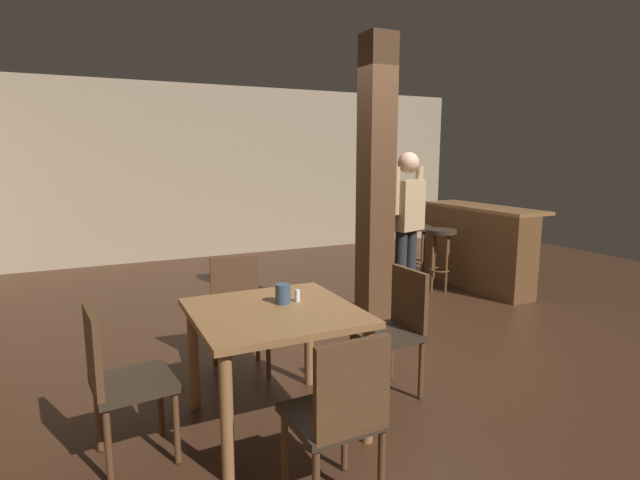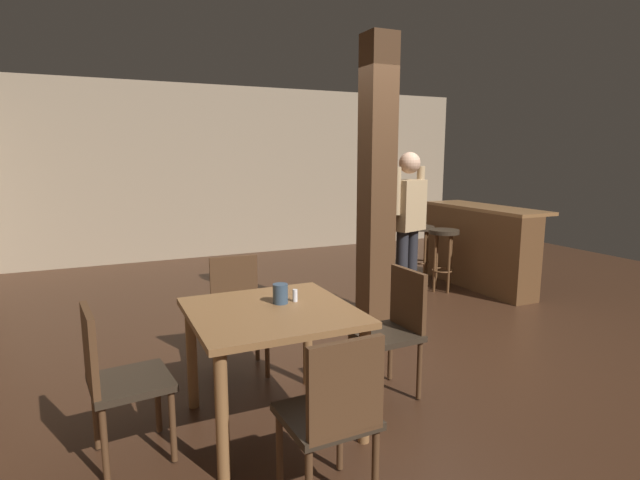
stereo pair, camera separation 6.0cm
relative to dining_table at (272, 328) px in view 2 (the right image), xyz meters
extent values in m
plane|color=#382114|center=(1.58, 0.99, -0.64)|extent=(10.80, 10.80, 0.00)
cube|color=gray|center=(1.58, 5.49, 0.76)|extent=(8.00, 0.10, 2.80)
cube|color=#4C301C|center=(1.55, 1.35, 0.76)|extent=(0.28, 0.28, 2.80)
cube|color=brown|center=(0.00, 0.00, 0.10)|extent=(0.99, 0.99, 0.04)
cylinder|color=brown|center=(0.42, 0.42, -0.28)|extent=(0.07, 0.07, 0.72)
cylinder|color=brown|center=(-0.42, 0.42, -0.28)|extent=(0.07, 0.07, 0.72)
cylinder|color=brown|center=(0.42, -0.42, -0.28)|extent=(0.07, 0.07, 0.72)
cylinder|color=brown|center=(-0.42, -0.42, -0.28)|extent=(0.07, 0.07, 0.72)
cube|color=#2D2319|center=(0.85, 0.04, -0.19)|extent=(0.44, 0.44, 0.04)
cube|color=#4C301C|center=(1.04, 0.04, 0.04)|extent=(0.05, 0.38, 0.45)
cylinder|color=#4C301C|center=(0.68, -0.15, -0.41)|extent=(0.04, 0.04, 0.43)
cylinder|color=#4C301C|center=(0.66, 0.20, -0.41)|extent=(0.04, 0.04, 0.43)
cylinder|color=#4C301C|center=(1.03, -0.13, -0.41)|extent=(0.04, 0.04, 0.43)
cylinder|color=#4C301C|center=(1.01, 0.22, -0.41)|extent=(0.04, 0.04, 0.43)
cube|color=#2D2319|center=(-0.83, -0.01, -0.19)|extent=(0.46, 0.46, 0.04)
cube|color=#4C301C|center=(-1.02, -0.03, 0.04)|extent=(0.08, 0.38, 0.45)
cylinder|color=#4C301C|center=(-0.68, 0.18, -0.41)|extent=(0.04, 0.04, 0.43)
cylinder|color=#4C301C|center=(-0.64, -0.16, -0.41)|extent=(0.04, 0.04, 0.43)
cylinder|color=#4C301C|center=(-1.03, 0.15, -0.41)|extent=(0.04, 0.04, 0.43)
cylinder|color=#4C301C|center=(-0.99, -0.20, -0.41)|extent=(0.04, 0.04, 0.43)
cube|color=#2D2319|center=(0.01, 0.81, -0.19)|extent=(0.46, 0.46, 0.04)
cube|color=#4C301C|center=(0.03, 1.00, 0.04)|extent=(0.38, 0.07, 0.45)
cylinder|color=#4C301C|center=(0.17, 0.62, -0.41)|extent=(0.04, 0.04, 0.43)
cylinder|color=#4C301C|center=(-0.18, 0.65, -0.41)|extent=(0.04, 0.04, 0.43)
cylinder|color=#4C301C|center=(0.20, 0.97, -0.41)|extent=(0.04, 0.04, 0.43)
cylinder|color=#4C301C|center=(-0.15, 1.00, -0.41)|extent=(0.04, 0.04, 0.43)
cube|color=#2D2319|center=(0.00, -0.79, -0.19)|extent=(0.43, 0.43, 0.04)
cube|color=#4C301C|center=(0.01, -0.98, 0.04)|extent=(0.38, 0.05, 0.45)
cylinder|color=#4C301C|center=(-0.18, -0.62, -0.41)|extent=(0.04, 0.04, 0.43)
cylinder|color=#4C301C|center=(0.17, -0.61, -0.41)|extent=(0.04, 0.04, 0.43)
cylinder|color=#4C301C|center=(0.18, -0.96, -0.41)|extent=(0.04, 0.04, 0.43)
cylinder|color=#33475B|center=(0.09, 0.09, 0.18)|extent=(0.10, 0.10, 0.13)
cylinder|color=silver|center=(0.19, 0.09, 0.16)|extent=(0.03, 0.03, 0.08)
cube|color=tan|center=(1.89, 1.31, 0.56)|extent=(0.39, 0.30, 0.50)
sphere|color=tan|center=(1.89, 1.31, 0.98)|extent=(0.27, 0.27, 0.21)
cylinder|color=#232328|center=(1.97, 1.33, -0.16)|extent=(0.15, 0.15, 0.95)
cylinder|color=#232328|center=(1.82, 1.28, -0.16)|extent=(0.15, 0.15, 0.95)
cylinder|color=tan|center=(2.08, 1.37, 0.71)|extent=(0.10, 0.10, 0.46)
cylinder|color=tan|center=(1.71, 1.24, 0.71)|extent=(0.10, 0.10, 0.46)
cube|color=brown|center=(3.60, 2.06, 0.38)|extent=(0.56, 1.73, 0.04)
cube|color=brown|center=(3.50, 2.06, -0.14)|extent=(0.36, 1.73, 1.00)
cylinder|color=#2D2319|center=(2.97, 2.08, 0.12)|extent=(0.37, 0.37, 0.05)
torus|color=brown|center=(2.97, 2.08, -0.37)|extent=(0.26, 0.26, 0.02)
cylinder|color=brown|center=(2.97, 2.21, -0.27)|extent=(0.03, 0.03, 0.73)
cylinder|color=brown|center=(2.97, 1.96, -0.27)|extent=(0.03, 0.03, 0.73)
cylinder|color=brown|center=(3.09, 2.08, -0.27)|extent=(0.03, 0.03, 0.73)
cylinder|color=brown|center=(2.85, 2.08, -0.27)|extent=(0.03, 0.03, 0.73)
cylinder|color=#2D2319|center=(3.02, 2.65, 0.08)|extent=(0.38, 0.38, 0.05)
torus|color=brown|center=(3.02, 2.65, -0.39)|extent=(0.26, 0.26, 0.02)
cylinder|color=brown|center=(3.02, 2.77, -0.29)|extent=(0.03, 0.03, 0.70)
cylinder|color=brown|center=(3.02, 2.53, -0.29)|extent=(0.03, 0.03, 0.70)
cylinder|color=brown|center=(3.14, 2.65, -0.29)|extent=(0.03, 0.03, 0.70)
cylinder|color=brown|center=(2.90, 2.65, -0.29)|extent=(0.03, 0.03, 0.70)
camera|label=1|loc=(-1.01, -2.78, 1.07)|focal=28.00mm
camera|label=2|loc=(-0.96, -2.81, 1.07)|focal=28.00mm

